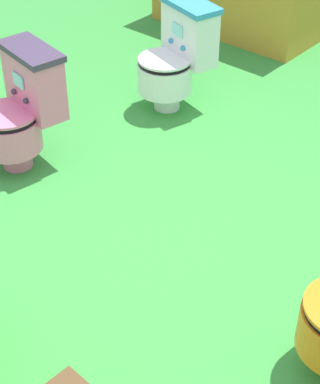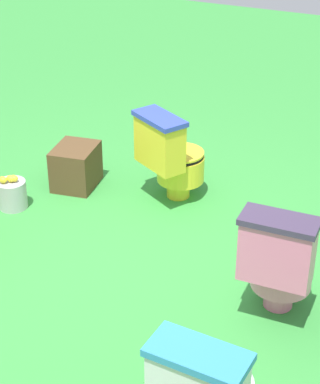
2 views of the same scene
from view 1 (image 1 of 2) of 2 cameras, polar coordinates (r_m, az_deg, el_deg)
The scene contains 3 objects.
ground at distance 3.32m, azimuth -0.86°, elevation -6.86°, with size 14.00×14.00×0.00m, color green.
toilet_pink at distance 3.96m, azimuth -12.02°, elevation 7.06°, with size 0.44×0.51×0.73m.
toilet_white at distance 4.51m, azimuth 1.39°, elevation 11.72°, with size 0.45×0.52×0.73m.
Camera 1 is at (1.94, -1.39, 2.31)m, focal length 61.27 mm.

